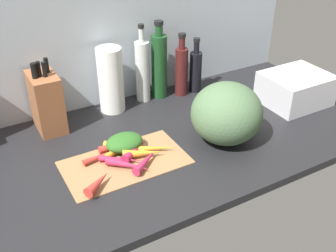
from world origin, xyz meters
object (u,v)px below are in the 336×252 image
carrot_6 (128,148)px  bottle_3 (196,70)px  bottle_0 (143,71)px  carrot_4 (120,145)px  carrot_9 (135,150)px  carrot_2 (128,165)px  carrot_8 (123,146)px  bottle_1 (159,65)px  paper_towel_roll (111,80)px  winter_squash (227,113)px  bottle_2 (181,70)px  carrot_0 (102,156)px  carrot_7 (130,140)px  carrot_1 (121,160)px  carrot_10 (146,160)px  cutting_board (125,162)px  carrot_3 (155,148)px  carrot_5 (98,183)px  knife_block (46,102)px  carrot_11 (143,153)px  dish_rack (295,89)px

carrot_6 → bottle_3: (47.07, 30.12, 7.78)cm
bottle_0 → bottle_3: (24.30, -3.56, -3.64)cm
carrot_4 → carrot_9: 6.75cm
carrot_2 → carrot_8: carrot_2 is taller
carrot_6 → bottle_1: bottle_1 is taller
paper_towel_roll → bottle_0: bearing=6.6°
carrot_6 → bottle_1: bearing=47.5°
carrot_4 → winter_squash: size_ratio=0.59×
carrot_6 → bottle_2: 50.88cm
bottle_3 → carrot_9: bearing=-144.2°
carrot_0 → carrot_7: carrot_7 is taller
carrot_1 → carrot_10: bearing=-36.2°
cutting_board → carrot_0: size_ratio=2.96×
carrot_0 → carrot_3: bearing=-16.6°
bottle_1 → bottle_3: bottle_1 is taller
bottle_2 → carrot_1: bearing=-141.9°
carrot_5 → carrot_9: bearing=30.4°
carrot_10 → knife_block: (-21.23, 39.66, 9.11)cm
carrot_7 → paper_towel_roll: (5.11, 27.61, 11.35)cm
carrot_9 → bottle_1: size_ratio=0.39×
winter_squash → paper_towel_roll: 49.39cm
carrot_5 → winter_squash: winter_squash is taller
carrot_5 → bottle_1: bearing=44.9°
paper_towel_roll → carrot_11: bearing=-96.9°
carrot_1 → carrot_3: 13.03cm
carrot_10 → bottle_2: size_ratio=0.51×
carrot_1 → bottle_0: bearing=54.4°
carrot_7 → dish_rack: dish_rack is taller
carrot_0 → bottle_0: bottle_0 is taller
carrot_3 → knife_block: bearing=128.4°
carrot_6 → paper_towel_roll: size_ratio=0.66×
dish_rack → bottle_0: bearing=148.3°
carrot_6 → bottle_0: bearing=55.9°
bottle_0 → carrot_7: bearing=-124.5°
bottle_2 → carrot_6: bearing=-142.8°
carrot_1 → carrot_7: size_ratio=1.32×
carrot_5 → paper_towel_roll: (23.62, 44.86, 10.87)cm
knife_block → carrot_11: bearing=-58.2°
carrot_3 → bottle_1: size_ratio=0.42×
bottle_1 → bottle_2: (9.19, -3.15, -2.99)cm
carrot_11 → bottle_0: bottle_0 is taller
carrot_8 → bottle_0: bearing=53.2°
carrot_6 → bottle_2: size_ratio=0.63×
bottle_1 → carrot_10: bearing=-123.4°
carrot_7 → carrot_2: bearing=-116.9°
cutting_board → knife_block: knife_block is taller
carrot_5 → bottle_1: 66.77cm
carrot_2 → carrot_11: (7.25, 3.23, 0.15)cm
carrot_8 → carrot_9: carrot_9 is taller
carrot_6 → dish_rack: dish_rack is taller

